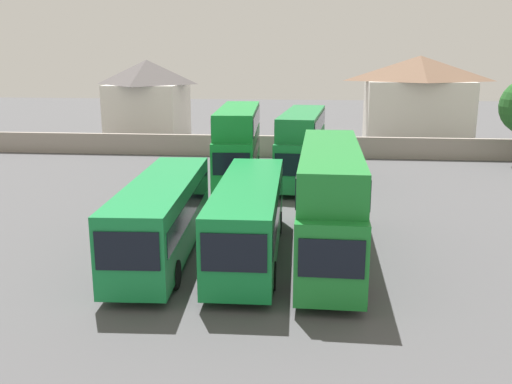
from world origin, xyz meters
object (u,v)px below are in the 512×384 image
object	(u,v)px
bus_4	(238,140)
house_terrace_left	(148,100)
bus_1	(162,213)
bus_3	(330,197)
bus_2	(249,215)
bus_5	(302,143)
house_terrace_centre	(418,98)

from	to	relation	value
bus_4	house_terrace_left	size ratio (longest dim) A/B	1.37
bus_1	bus_3	world-z (taller)	bus_3
bus_2	bus_3	bearing A→B (deg)	93.28
bus_2	bus_4	world-z (taller)	bus_4
bus_3	bus_1	bearing A→B (deg)	-85.35
bus_2	bus_3	size ratio (longest dim) A/B	0.95
bus_5	house_terrace_left	xyz separation A→B (m)	(-15.91, 17.91, 1.40)
house_terrace_left	bus_2	bearing A→B (deg)	-67.25
bus_4	bus_3	bearing A→B (deg)	18.03
bus_1	bus_2	distance (m)	3.74
bus_4	house_terrace_centre	xyz separation A→B (m)	(15.50, 19.64, 1.48)
bus_1	bus_3	distance (m)	7.23
bus_3	bus_5	xyz separation A→B (m)	(-1.49, 15.11, -0.00)
bus_4	house_terrace_left	world-z (taller)	house_terrace_left
bus_3	house_terrace_left	distance (m)	37.35
bus_5	house_terrace_left	size ratio (longest dim) A/B	1.32
bus_5	bus_3	bearing A→B (deg)	10.18
house_terrace_left	bus_5	bearing A→B (deg)	-48.38
bus_2	house_terrace_left	world-z (taller)	house_terrace_left
bus_2	bus_4	xyz separation A→B (m)	(-2.45, 15.44, 0.93)
bus_5	house_terrace_centre	bearing A→B (deg)	155.17
bus_1	bus_4	size ratio (longest dim) A/B	1.00
bus_1	bus_4	bearing A→B (deg)	172.30
bus_3	bus_4	bearing A→B (deg)	-157.91
house_terrace_centre	bus_4	bearing A→B (deg)	-128.28
bus_3	house_terrace_centre	bearing A→B (deg)	165.43
house_terrace_left	house_terrace_centre	size ratio (longest dim) A/B	0.79
bus_3	bus_4	size ratio (longest dim) A/B	1.04
bus_2	bus_3	xyz separation A→B (m)	(3.43, 0.27, 0.81)
bus_1	bus_5	world-z (taller)	bus_5
bus_2	bus_5	size ratio (longest dim) A/B	1.03
bus_1	bus_2	bearing A→B (deg)	90.08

